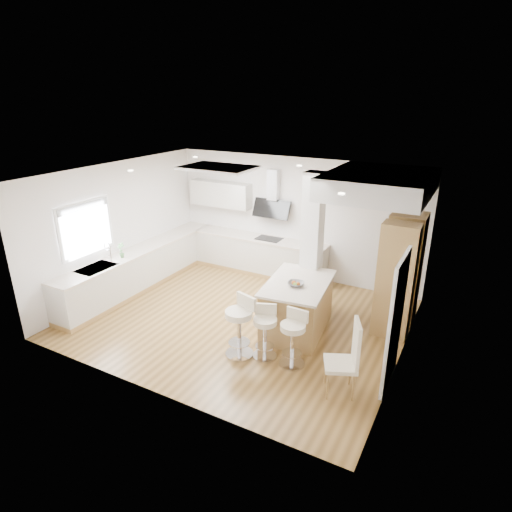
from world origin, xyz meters
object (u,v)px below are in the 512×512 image
Objects in this scene: peninsula at (297,306)px; bar_stool_c at (293,335)px; bar_stool_a at (240,323)px; bar_stool_b at (265,329)px; dining_chair at (348,356)px.

peninsula is 1.82× the size of bar_stool_c.
bar_stool_a is at bearing -166.66° from bar_stool_c.
bar_stool_b is 0.97× the size of bar_stool_c.
bar_stool_c is 0.80× the size of dining_chair.
peninsula is at bearing 60.74° from bar_stool_b.
bar_stool_c is (0.88, 0.17, -0.06)m from bar_stool_a.
bar_stool_a is 1.12× the size of bar_stool_c.
bar_stool_c is 1.01m from dining_chair.
peninsula is at bearing 83.12° from bar_stool_a.
dining_chair is (0.97, -0.27, 0.10)m from bar_stool_c.
dining_chair reaches higher than bar_stool_a.
bar_stool_b is (-0.13, -1.03, 0.02)m from peninsula.
bar_stool_c is at bearing -20.03° from bar_stool_b.
bar_stool_a is 0.90m from bar_stool_c.
peninsula is 1.04m from bar_stool_b.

